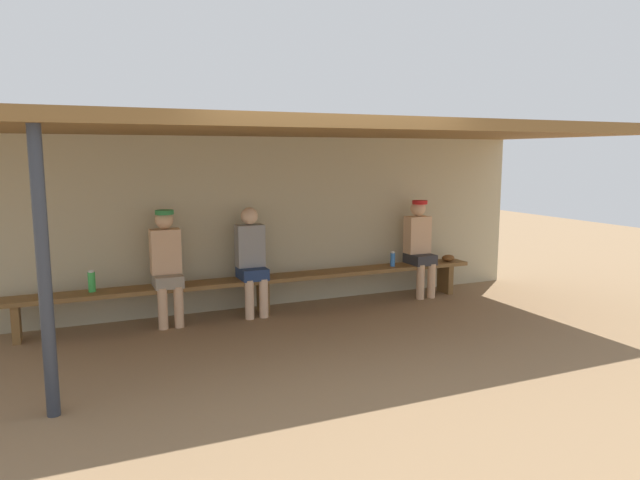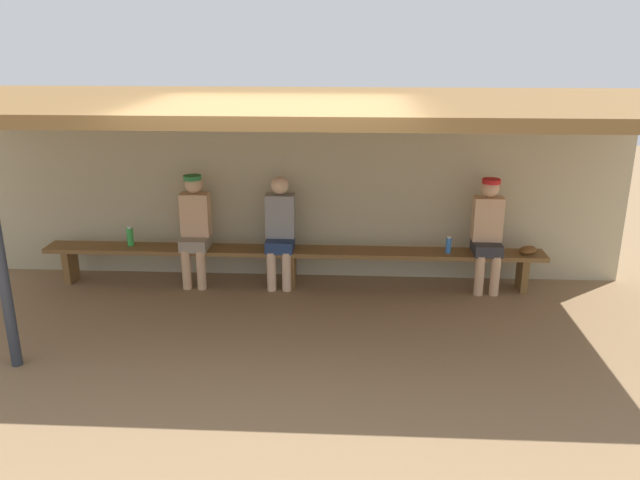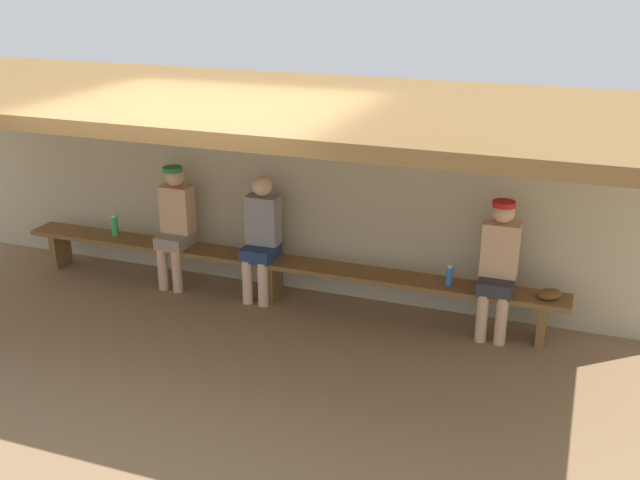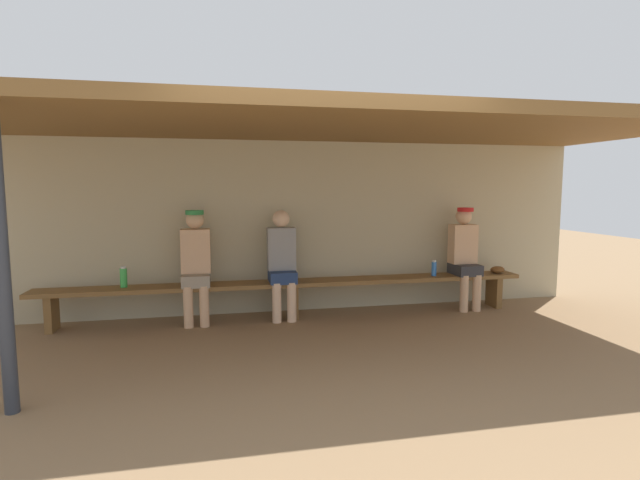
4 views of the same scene
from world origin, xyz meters
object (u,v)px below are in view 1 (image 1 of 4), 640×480
object	(u,v)px
water_bottle_blue	(92,282)
baseball_glove_tan	(448,258)
bench	(263,283)
water_bottle_orange	(393,259)
player_middle	(167,262)
support_post	(44,275)
player_in_white	(419,243)
player_rightmost	(251,257)

from	to	relation	value
water_bottle_blue	baseball_glove_tan	size ratio (longest dim) A/B	1.02
bench	water_bottle_orange	size ratio (longest dim) A/B	28.96
baseball_glove_tan	water_bottle_orange	bearing A→B (deg)	145.25
player_middle	water_bottle_orange	world-z (taller)	player_middle
support_post	baseball_glove_tan	xyz separation A→B (m)	(5.15, 2.09, -0.60)
support_post	player_in_white	xyz separation A→B (m)	(4.67, 2.10, -0.35)
water_bottle_blue	support_post	bearing A→B (deg)	-100.28
player_in_white	player_rightmost	size ratio (longest dim) A/B	1.01
player_in_white	water_bottle_blue	bearing A→B (deg)	179.55
player_in_white	water_bottle_orange	size ratio (longest dim) A/B	6.49
bench	water_bottle_blue	world-z (taller)	water_bottle_blue
baseball_glove_tan	water_bottle_blue	bearing A→B (deg)	143.59
support_post	water_bottle_orange	xyz separation A→B (m)	(4.22, 2.07, -0.54)
bench	player_rightmost	size ratio (longest dim) A/B	4.49
bench	water_bottle_blue	distance (m)	1.99
baseball_glove_tan	player_middle	bearing A→B (deg)	143.96
player_rightmost	water_bottle_orange	distance (m)	2.00
bench	water_bottle_orange	distance (m)	1.86
player_rightmost	player_in_white	bearing A→B (deg)	0.01
player_rightmost	water_bottle_blue	xyz separation A→B (m)	(-1.84, 0.03, -0.15)
player_in_white	water_bottle_orange	xyz separation A→B (m)	(-0.45, -0.03, -0.19)
player_rightmost	player_middle	distance (m)	1.02
support_post	baseball_glove_tan	bearing A→B (deg)	22.08
water_bottle_orange	water_bottle_blue	xyz separation A→B (m)	(-3.83, 0.06, 0.02)
player_rightmost	water_bottle_orange	size ratio (longest dim) A/B	6.44
support_post	player_middle	size ratio (longest dim) A/B	1.64
player_middle	water_bottle_blue	world-z (taller)	player_middle
player_in_white	water_bottle_blue	size ratio (longest dim) A/B	5.50
water_bottle_orange	water_bottle_blue	size ratio (longest dim) A/B	0.85
player_middle	water_bottle_orange	distance (m)	3.02
bench	player_in_white	xyz separation A→B (m)	(2.30, 0.00, 0.36)
player_middle	water_bottle_orange	bearing A→B (deg)	-0.59
water_bottle_orange	player_rightmost	bearing A→B (deg)	179.13
player_middle	water_bottle_orange	size ratio (longest dim) A/B	6.49
support_post	water_bottle_blue	distance (m)	2.23
bench	baseball_glove_tan	size ratio (longest dim) A/B	25.00
support_post	player_in_white	world-z (taller)	support_post
player_in_white	water_bottle_blue	world-z (taller)	player_in_white
bench	player_in_white	world-z (taller)	player_in_white
support_post	player_in_white	distance (m)	5.13
player_rightmost	bench	bearing A→B (deg)	-1.26
support_post	bench	xyz separation A→B (m)	(2.37, 2.10, -0.71)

